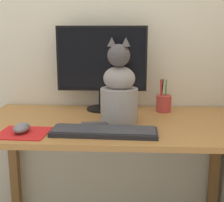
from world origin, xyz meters
TOP-DOWN VIEW (x-y plane):
  - wall_back at (0.00, 0.36)m, footprint 7.00×0.04m
  - desk at (0.00, 0.00)m, footprint 1.28×0.66m
  - monitor at (-0.06, 0.23)m, footprint 0.48×0.17m
  - keyboard at (-0.01, -0.19)m, footprint 0.45×0.16m
  - mousepad_left at (-0.36, -0.20)m, footprint 0.22×0.19m
  - computer_mouse_left at (-0.37, -0.19)m, footprint 0.06×0.11m
  - cat at (0.04, -0.02)m, footprint 0.27×0.20m
  - pen_cup at (0.28, 0.21)m, footprint 0.08×0.08m

SIDE VIEW (x-z plane):
  - desk at x=0.00m, z-range 0.26..0.99m
  - mousepad_left at x=-0.36m, z-range 0.73..0.73m
  - keyboard at x=-0.01m, z-range 0.73..0.75m
  - computer_mouse_left at x=-0.37m, z-range 0.73..0.77m
  - pen_cup at x=0.28m, z-range 0.69..0.86m
  - cat at x=0.04m, z-range 0.68..1.07m
  - monitor at x=-0.06m, z-range 0.75..1.21m
  - wall_back at x=0.00m, z-range 0.00..2.50m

